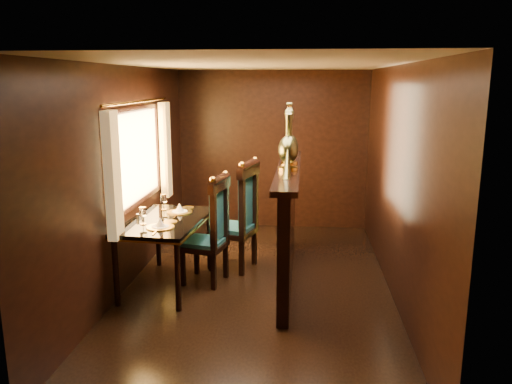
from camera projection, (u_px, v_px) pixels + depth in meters
ground at (258, 286)px, 5.79m from camera, size 5.00×5.00×0.00m
room_shell at (251, 150)px, 5.48m from camera, size 3.04×5.04×2.52m
partition at (288, 221)px, 5.90m from camera, size 0.26×2.70×1.36m
dining_table at (165, 226)px, 5.66m from camera, size 0.92×1.41×1.00m
chair_left at (214, 227)px, 5.74m from camera, size 0.56×0.58×1.32m
chair_right at (242, 213)px, 6.16m from camera, size 0.63×0.65×1.41m
peacock_left at (288, 137)px, 5.44m from camera, size 0.23×0.62×0.74m
peacock_right at (290, 136)px, 5.86m from camera, size 0.21×0.57×0.68m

